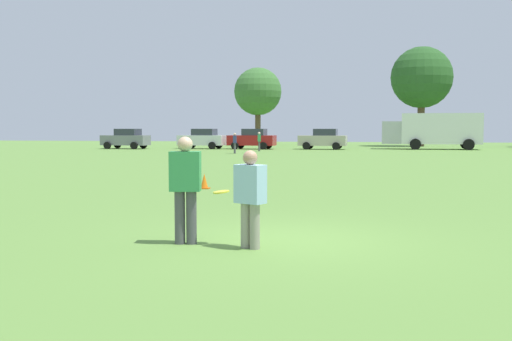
% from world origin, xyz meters
% --- Properties ---
extents(ground_plane, '(143.79, 143.79, 0.00)m').
position_xyz_m(ground_plane, '(0.00, 0.00, 0.00)').
color(ground_plane, '#608C3D').
extents(player_thrower, '(0.54, 0.36, 1.79)m').
position_xyz_m(player_thrower, '(-1.56, -0.62, 1.01)').
color(player_thrower, '#4C4C51').
rests_on(player_thrower, ground).
extents(player_defender, '(0.55, 0.46, 1.58)m').
position_xyz_m(player_defender, '(-0.42, -0.81, 0.88)').
color(player_defender, gray).
rests_on(player_defender, ground).
extents(frisbee, '(0.27, 0.27, 0.07)m').
position_xyz_m(frisbee, '(-0.95, -0.59, 0.88)').
color(frisbee, yellow).
extents(traffic_cone, '(0.32, 0.32, 0.48)m').
position_xyz_m(traffic_cone, '(-3.64, 8.31, 0.23)').
color(traffic_cone, '#D8590C').
rests_on(traffic_cone, ground).
extents(parked_car_near_left, '(4.31, 2.42, 1.82)m').
position_xyz_m(parked_car_near_left, '(-20.04, 41.98, 0.92)').
color(parked_car_near_left, slate).
rests_on(parked_car_near_left, ground).
extents(parked_car_mid_left, '(4.31, 2.42, 1.82)m').
position_xyz_m(parked_car_mid_left, '(-13.23, 43.27, 0.92)').
color(parked_car_mid_left, silver).
rests_on(parked_car_mid_left, ground).
extents(parked_car_center, '(4.31, 2.42, 1.82)m').
position_xyz_m(parked_car_center, '(-8.62, 43.36, 0.92)').
color(parked_car_center, maroon).
rests_on(parked_car_center, ground).
extents(parked_car_mid_right, '(4.31, 2.42, 1.82)m').
position_xyz_m(parked_car_mid_right, '(-2.30, 43.84, 0.92)').
color(parked_car_mid_right, '#B7AD99').
rests_on(parked_car_mid_right, ground).
extents(box_truck, '(8.64, 3.36, 3.18)m').
position_xyz_m(box_truck, '(7.35, 45.62, 1.75)').
color(box_truck, white).
rests_on(box_truck, ground).
extents(bystander_sideline_watcher, '(0.30, 0.45, 1.54)m').
position_xyz_m(bystander_sideline_watcher, '(-8.19, 33.94, 0.87)').
color(bystander_sideline_watcher, '#4C4C51').
rests_on(bystander_sideline_watcher, ground).
extents(bystander_far_jogger, '(0.33, 0.47, 1.57)m').
position_xyz_m(bystander_far_jogger, '(-7.18, 38.72, 0.89)').
color(bystander_far_jogger, '#4C4C51').
rests_on(bystander_far_jogger, ground).
extents(tree_west_oak, '(5.25, 5.25, 8.54)m').
position_xyz_m(tree_west_oak, '(-10.39, 56.22, 5.87)').
color(tree_west_oak, brown).
rests_on(tree_west_oak, ground).
extents(tree_west_maple, '(6.27, 6.27, 10.19)m').
position_xyz_m(tree_west_maple, '(6.97, 54.31, 7.01)').
color(tree_west_maple, brown).
rests_on(tree_west_maple, ground).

